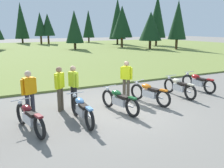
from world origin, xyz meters
TOP-DOWN VIEW (x-y plane):
  - ground_plane at (0.00, 0.00)m, footprint 140.00×140.00m
  - grass_moorland at (0.00, 25.76)m, footprint 80.00×44.00m
  - forest_treeline at (5.38, 31.66)m, footprint 44.63×28.26m
  - motorcycle_maroon at (-3.27, -0.45)m, footprint 0.76×2.06m
  - motorcycle_sky_blue at (-1.64, -0.47)m, footprint 0.62×2.10m
  - motorcycle_british_green at (-0.06, -0.12)m, footprint 0.72×2.08m
  - motorcycle_orange at (1.54, 0.25)m, footprint 0.77×2.06m
  - motorcycle_cream at (3.36, 0.51)m, footprint 0.62×2.10m
  - motorcycle_red at (4.89, 0.87)m, footprint 0.62×2.10m
  - rider_in_hivis_vest at (1.01, 1.23)m, footprint 0.41×0.43m
  - rider_checking_bike at (-1.45, 0.96)m, footprint 0.32×0.53m
  - rider_with_back_turned at (-3.10, 0.61)m, footprint 0.53×0.32m
  - rider_near_row_end at (-1.97, 0.97)m, footprint 0.40×0.43m

SIDE VIEW (x-z plane):
  - ground_plane at x=0.00m, z-range 0.00..0.00m
  - grass_moorland at x=0.00m, z-range 0.00..0.10m
  - motorcycle_maroon at x=-3.27m, z-range 0.00..0.88m
  - motorcycle_sky_blue at x=-1.64m, z-range 0.00..0.88m
  - motorcycle_british_green at x=-0.06m, z-range 0.00..0.88m
  - motorcycle_orange at x=1.54m, z-range 0.00..0.88m
  - motorcycle_cream at x=3.36m, z-range 0.00..0.88m
  - motorcycle_red at x=4.89m, z-range 0.00..0.88m
  - rider_in_hivis_vest at x=1.01m, z-range 0.11..1.78m
  - rider_checking_bike at x=-1.45m, z-range 0.11..1.78m
  - rider_with_back_turned at x=-3.10m, z-range 0.11..1.78m
  - rider_near_row_end at x=-1.97m, z-range 0.11..1.78m
  - forest_treeline at x=5.38m, z-range -0.04..8.61m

